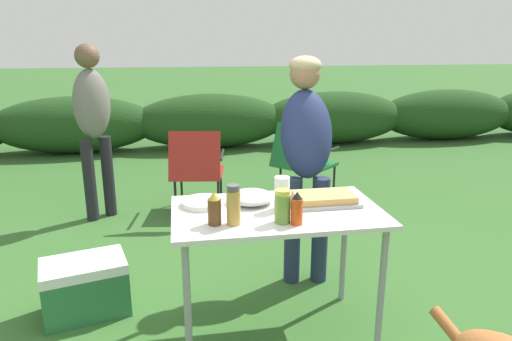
% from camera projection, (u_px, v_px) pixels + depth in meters
% --- Properties ---
extents(ground_plane, '(60.00, 60.00, 0.00)m').
position_uv_depth(ground_plane, '(276.00, 332.00, 2.60)').
color(ground_plane, '#336028').
extents(shrub_hedge, '(14.40, 0.90, 0.84)m').
position_uv_depth(shrub_hedge, '(210.00, 121.00, 7.07)').
color(shrub_hedge, '#1E4219').
rests_on(shrub_hedge, ground).
extents(folding_table, '(1.10, 0.64, 0.74)m').
position_uv_depth(folding_table, '(277.00, 223.00, 2.42)').
color(folding_table, silver).
rests_on(folding_table, ground).
extents(food_tray, '(0.37, 0.23, 0.06)m').
position_uv_depth(food_tray, '(324.00, 199.00, 2.49)').
color(food_tray, '#9E9EA3').
rests_on(food_tray, folding_table).
extents(plate_stack, '(0.23, 0.23, 0.03)m').
position_uv_depth(plate_stack, '(203.00, 203.00, 2.46)').
color(plate_stack, white).
rests_on(plate_stack, folding_table).
extents(mixing_bowl, '(0.25, 0.25, 0.07)m').
position_uv_depth(mixing_bowl, '(251.00, 197.00, 2.49)').
color(mixing_bowl, silver).
rests_on(mixing_bowl, folding_table).
extents(paper_cup_stack, '(0.08, 0.08, 0.18)m').
position_uv_depth(paper_cup_stack, '(282.00, 193.00, 2.39)').
color(paper_cup_stack, white).
rests_on(paper_cup_stack, folding_table).
extents(relish_jar, '(0.08, 0.08, 0.17)m').
position_uv_depth(relish_jar, '(283.00, 207.00, 2.21)').
color(relish_jar, olive).
rests_on(relish_jar, folding_table).
extents(hot_sauce_bottle, '(0.06, 0.06, 0.17)m').
position_uv_depth(hot_sauce_bottle, '(297.00, 209.00, 2.19)').
color(hot_sauce_bottle, '#CC4214').
rests_on(hot_sauce_bottle, folding_table).
extents(spice_jar, '(0.07, 0.07, 0.20)m').
position_uv_depth(spice_jar, '(233.00, 205.00, 2.18)').
color(spice_jar, '#B2893D').
rests_on(spice_jar, folding_table).
extents(beer_bottle, '(0.07, 0.07, 0.16)m').
position_uv_depth(beer_bottle, '(214.00, 209.00, 2.19)').
color(beer_bottle, brown).
rests_on(beer_bottle, folding_table).
extents(standing_person_with_beanie, '(0.39, 0.48, 1.51)m').
position_uv_depth(standing_person_with_beanie, '(306.00, 144.00, 3.01)').
color(standing_person_with_beanie, '#232D4C').
rests_on(standing_person_with_beanie, ground).
extents(standing_person_in_red_jacket, '(0.41, 0.39, 1.59)m').
position_uv_depth(standing_person_in_red_jacket, '(93.00, 116.00, 4.05)').
color(standing_person_in_red_jacket, black).
rests_on(standing_person_in_red_jacket, ground).
extents(camp_chair_green_behind_table, '(0.55, 0.65, 0.83)m').
position_uv_depth(camp_chair_green_behind_table, '(197.00, 167.00, 4.26)').
color(camp_chair_green_behind_table, maroon).
rests_on(camp_chair_green_behind_table, ground).
extents(camp_chair_near_hedge, '(0.75, 0.74, 0.83)m').
position_uv_depth(camp_chair_near_hedge, '(302.00, 159.00, 4.57)').
color(camp_chair_near_hedge, '#19602D').
rests_on(camp_chair_near_hedge, ground).
extents(cooler_box, '(0.55, 0.43, 0.34)m').
position_uv_depth(cooler_box, '(85.00, 287.00, 2.74)').
color(cooler_box, '#286B3D').
rests_on(cooler_box, ground).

